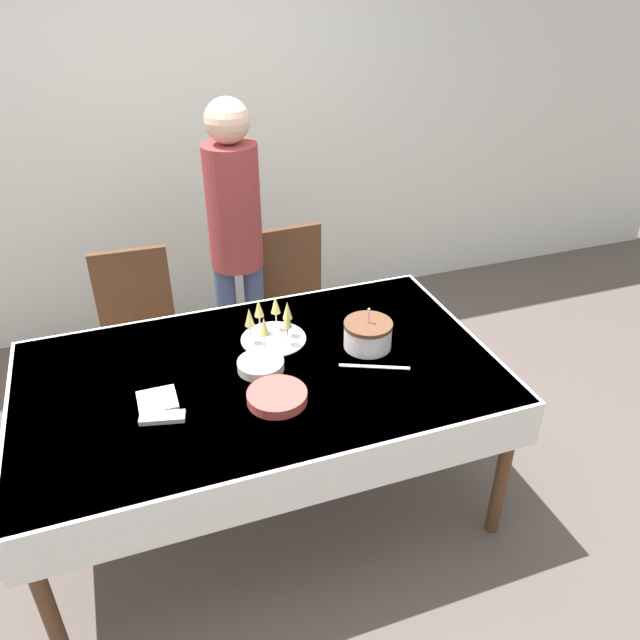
{
  "coord_description": "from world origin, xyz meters",
  "views": [
    {
      "loc": [
        -0.48,
        -2.09,
        2.32
      ],
      "look_at": [
        0.31,
        0.12,
        0.89
      ],
      "focal_mm": 35.0,
      "sensor_mm": 36.0,
      "label": 1
    }
  ],
  "objects_px": {
    "dining_chair_far_right": "(295,304)",
    "plate_stack_dessert": "(261,365)",
    "birthday_cake": "(368,334)",
    "plate_stack_main": "(277,397)",
    "person_standing": "(235,229)",
    "champagne_tray": "(271,323)",
    "dining_chair_far_left": "(140,331)"
  },
  "relations": [
    {
      "from": "dining_chair_far_right",
      "to": "plate_stack_dessert",
      "type": "xyz_separation_m",
      "value": [
        -0.43,
        -0.9,
        0.27
      ]
    },
    {
      "from": "dining_chair_far_right",
      "to": "plate_stack_dessert",
      "type": "distance_m",
      "value": 1.03
    },
    {
      "from": "birthday_cake",
      "to": "plate_stack_main",
      "type": "bearing_deg",
      "value": -154.0
    },
    {
      "from": "person_standing",
      "to": "champagne_tray",
      "type": "bearing_deg",
      "value": -90.83
    },
    {
      "from": "dining_chair_far_right",
      "to": "plate_stack_main",
      "type": "height_order",
      "value": "dining_chair_far_right"
    },
    {
      "from": "dining_chair_far_left",
      "to": "plate_stack_main",
      "type": "xyz_separation_m",
      "value": [
        0.45,
        -1.12,
        0.27
      ]
    },
    {
      "from": "dining_chair_far_left",
      "to": "champagne_tray",
      "type": "xyz_separation_m",
      "value": [
        0.55,
        -0.69,
        0.34
      ]
    },
    {
      "from": "dining_chair_far_left",
      "to": "dining_chair_far_right",
      "type": "distance_m",
      "value": 0.88
    },
    {
      "from": "birthday_cake",
      "to": "plate_stack_dessert",
      "type": "xyz_separation_m",
      "value": [
        -0.49,
        -0.01,
        -0.04
      ]
    },
    {
      "from": "birthday_cake",
      "to": "person_standing",
      "type": "distance_m",
      "value": 1.0
    },
    {
      "from": "dining_chair_far_right",
      "to": "birthday_cake",
      "type": "bearing_deg",
      "value": -86.04
    },
    {
      "from": "dining_chair_far_right",
      "to": "plate_stack_main",
      "type": "bearing_deg",
      "value": -110.81
    },
    {
      "from": "dining_chair_far_right",
      "to": "champagne_tray",
      "type": "height_order",
      "value": "dining_chair_far_right"
    },
    {
      "from": "birthday_cake",
      "to": "champagne_tray",
      "type": "relative_size",
      "value": 0.73
    },
    {
      "from": "dining_chair_far_right",
      "to": "plate_stack_dessert",
      "type": "height_order",
      "value": "dining_chair_far_right"
    },
    {
      "from": "birthday_cake",
      "to": "champagne_tray",
      "type": "bearing_deg",
      "value": 153.34
    },
    {
      "from": "dining_chair_far_right",
      "to": "plate_stack_main",
      "type": "relative_size",
      "value": 3.99
    },
    {
      "from": "dining_chair_far_right",
      "to": "birthday_cake",
      "type": "distance_m",
      "value": 0.94
    },
    {
      "from": "dining_chair_far_right",
      "to": "birthday_cake",
      "type": "relative_size",
      "value": 4.42
    },
    {
      "from": "dining_chair_far_right",
      "to": "champagne_tray",
      "type": "relative_size",
      "value": 3.22
    },
    {
      "from": "plate_stack_dessert",
      "to": "person_standing",
      "type": "bearing_deg",
      "value": 82.64
    },
    {
      "from": "champagne_tray",
      "to": "plate_stack_main",
      "type": "distance_m",
      "value": 0.45
    },
    {
      "from": "plate_stack_dessert",
      "to": "person_standing",
      "type": "distance_m",
      "value": 0.95
    },
    {
      "from": "birthday_cake",
      "to": "plate_stack_dessert",
      "type": "distance_m",
      "value": 0.5
    },
    {
      "from": "dining_chair_far_left",
      "to": "plate_stack_main",
      "type": "height_order",
      "value": "dining_chair_far_left"
    },
    {
      "from": "dining_chair_far_left",
      "to": "plate_stack_dessert",
      "type": "distance_m",
      "value": 1.04
    },
    {
      "from": "champagne_tray",
      "to": "plate_stack_main",
      "type": "height_order",
      "value": "champagne_tray"
    },
    {
      "from": "champagne_tray",
      "to": "dining_chair_far_right",
      "type": "bearing_deg",
      "value": 64.86
    },
    {
      "from": "person_standing",
      "to": "dining_chair_far_right",
      "type": "bearing_deg",
      "value": -3.09
    },
    {
      "from": "champagne_tray",
      "to": "plate_stack_dessert",
      "type": "bearing_deg",
      "value": -117.84
    },
    {
      "from": "plate_stack_main",
      "to": "birthday_cake",
      "type": "bearing_deg",
      "value": 26.0
    },
    {
      "from": "plate_stack_main",
      "to": "dining_chair_far_right",
      "type": "bearing_deg",
      "value": 69.19
    }
  ]
}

